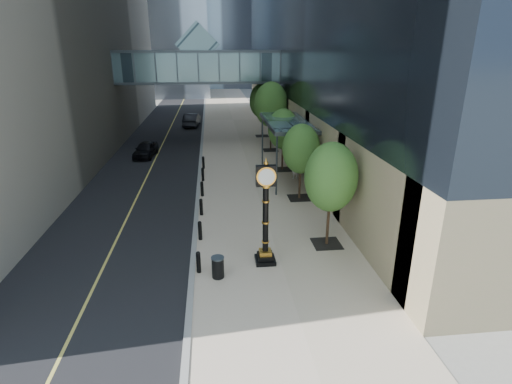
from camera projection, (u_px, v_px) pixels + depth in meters
ground at (263, 282)px, 16.84m from camera, size 320.00×320.00×0.00m
road at (174, 121)px, 53.48m from camera, size 8.00×180.00×0.02m
sidewalk at (233, 120)px, 54.30m from camera, size 8.00×180.00×0.06m
curb at (204, 120)px, 53.89m from camera, size 0.25×180.00×0.07m
skywalk at (199, 64)px, 40.05m from camera, size 17.00×4.20×5.80m
entrance_canopy at (286, 123)px, 28.85m from camera, size 3.00×8.00×4.38m
bollard_row at (202, 198)px, 24.80m from camera, size 0.20×16.20×0.90m
street_trees at (279, 119)px, 32.56m from camera, size 3.10×28.65×6.38m
street_clock at (266, 220)px, 17.59m from camera, size 0.91×0.91×4.81m
trash_bin at (218, 268)px, 16.95m from camera, size 0.62×0.62×0.90m
pedestrian at (295, 168)px, 29.72m from camera, size 0.66×0.56×1.55m
car_near at (146, 149)px, 35.87m from camera, size 2.09×4.14×1.35m
car_far at (192, 120)px, 49.93m from camera, size 2.15×4.97×1.59m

